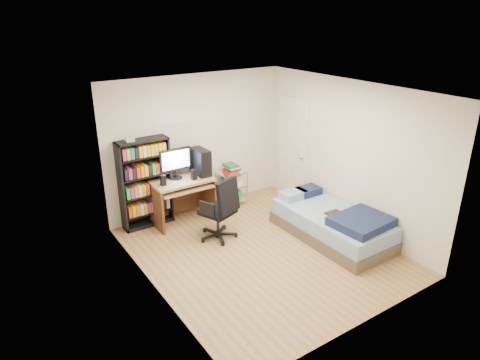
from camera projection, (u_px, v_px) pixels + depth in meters
room at (263, 177)px, 6.21m from camera, size 3.58×4.08×2.58m
media_shelf at (145, 182)px, 7.23m from camera, size 0.87×0.29×1.61m
computer_desk at (186, 181)px, 7.47m from camera, size 1.05×0.61×1.33m
office_chair at (220, 219)px, 6.95m from camera, size 0.81×0.81×1.06m
wire_cart at (231, 178)px, 8.08m from camera, size 0.52×0.38×0.83m
bed at (333, 224)px, 6.99m from camera, size 1.01×2.01×0.57m
door at (293, 150)px, 8.23m from camera, size 0.12×0.80×2.00m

